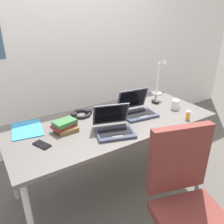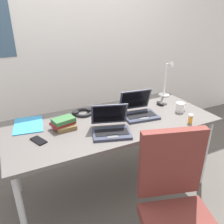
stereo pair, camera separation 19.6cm
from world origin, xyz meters
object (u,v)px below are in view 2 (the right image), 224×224
object	(u,v)px
coffee_mug	(180,107)
office_chair	(176,222)
cell_phone	(39,140)
laptop_front_left	(111,127)
pill_bottle	(190,119)
desk_lamp	(168,79)
book_stack	(64,123)
headphones	(83,112)
paper_folder_by_keyboard	(28,125)
computer_mouse	(160,103)
laptop_back_left	(139,111)

from	to	relation	value
coffee_mug	office_chair	distance (m)	1.05
cell_phone	office_chair	distance (m)	1.09
cell_phone	office_chair	bearing A→B (deg)	-72.66
laptop_front_left	pill_bottle	bearing A→B (deg)	-12.62
desk_lamp	cell_phone	world-z (taller)	desk_lamp
desk_lamp	book_stack	xyz separation A→B (m)	(-1.21, -0.23, -0.16)
desk_lamp	coffee_mug	world-z (taller)	desk_lamp
headphones	pill_bottle	world-z (taller)	pill_bottle
pill_bottle	paper_folder_by_keyboard	size ratio (longest dim) A/B	0.25
desk_lamp	laptop_front_left	distance (m)	1.02
desk_lamp	laptop_front_left	bearing A→B (deg)	-152.93
pill_bottle	book_stack	xyz separation A→B (m)	(-0.99, 0.38, 0.00)
coffee_mug	office_chair	size ratio (longest dim) A/B	0.12
office_chair	book_stack	bearing A→B (deg)	116.30
computer_mouse	book_stack	size ratio (longest dim) A/B	0.46
pill_bottle	book_stack	distance (m)	1.06
office_chair	computer_mouse	bearing A→B (deg)	59.92
office_chair	paper_folder_by_keyboard	bearing A→B (deg)	123.14
coffee_mug	office_chair	xyz separation A→B (m)	(-0.63, -0.75, -0.39)
desk_lamp	pill_bottle	world-z (taller)	desk_lamp
cell_phone	laptop_back_left	bearing A→B (deg)	-19.36
laptop_front_left	desk_lamp	bearing A→B (deg)	27.07
computer_mouse	headphones	bearing A→B (deg)	167.39
cell_phone	headphones	xyz separation A→B (m)	(0.45, 0.31, 0.01)
paper_folder_by_keyboard	coffee_mug	world-z (taller)	coffee_mug
laptop_front_left	pill_bottle	size ratio (longest dim) A/B	4.55
cell_phone	pill_bottle	xyz separation A→B (m)	(1.22, -0.26, 0.04)
desk_lamp	paper_folder_by_keyboard	bearing A→B (deg)	-177.94
laptop_front_left	book_stack	size ratio (longest dim) A/B	1.73
headphones	book_stack	world-z (taller)	book_stack
computer_mouse	desk_lamp	bearing A→B (deg)	36.67
book_stack	laptop_back_left	bearing A→B (deg)	-4.86
laptop_back_left	computer_mouse	size ratio (longest dim) A/B	3.45
laptop_back_left	pill_bottle	xyz separation A→B (m)	(0.31, -0.32, -0.00)
laptop_front_left	book_stack	distance (m)	0.39
cell_phone	pill_bottle	distance (m)	1.24
computer_mouse	office_chair	distance (m)	1.17
cell_phone	office_chair	xyz separation A→B (m)	(0.67, -0.79, -0.35)
pill_bottle	book_stack	bearing A→B (deg)	159.00
laptop_front_left	office_chair	xyz separation A→B (m)	(0.13, -0.68, -0.39)
desk_lamp	book_stack	bearing A→B (deg)	-169.22
pill_bottle	coffee_mug	xyz separation A→B (m)	(0.08, 0.23, 0.00)
pill_bottle	coffee_mug	size ratio (longest dim) A/B	0.70
computer_mouse	pill_bottle	xyz separation A→B (m)	(-0.02, -0.44, 0.02)
laptop_back_left	book_stack	world-z (taller)	laptop_back_left
pill_bottle	coffee_mug	distance (m)	0.24
computer_mouse	pill_bottle	world-z (taller)	pill_bottle
computer_mouse	coffee_mug	world-z (taller)	coffee_mug
office_chair	cell_phone	bearing A→B (deg)	130.54
laptop_back_left	cell_phone	size ratio (longest dim) A/B	2.43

